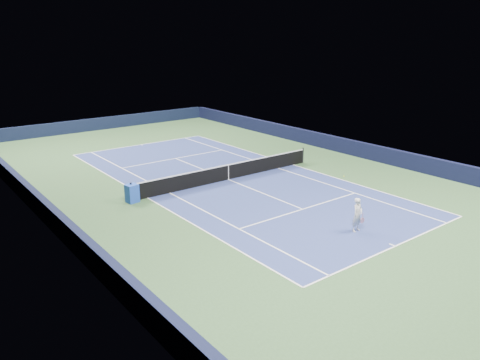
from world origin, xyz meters
TOP-DOWN VIEW (x-y plane):
  - ground at (0.00, 0.00)m, footprint 40.00×40.00m
  - wall_far at (0.00, 19.82)m, footprint 22.00×0.35m
  - wall_right at (10.82, 0.00)m, footprint 0.35×40.00m
  - wall_left at (-10.82, 0.00)m, footprint 0.35×40.00m
  - court_surface at (0.00, 0.00)m, footprint 10.97×23.77m
  - baseline_far at (0.00, 11.88)m, footprint 10.97×0.08m
  - baseline_near at (0.00, -11.88)m, footprint 10.97×0.08m
  - sideline_doubles_right at (5.49, 0.00)m, footprint 0.08×23.77m
  - sideline_doubles_left at (-5.49, 0.00)m, footprint 0.08×23.77m
  - sideline_singles_right at (4.12, 0.00)m, footprint 0.08×23.77m
  - sideline_singles_left at (-4.12, 0.00)m, footprint 0.08×23.77m
  - service_line_far at (0.00, 6.40)m, footprint 8.23×0.08m
  - service_line_near at (0.00, -6.40)m, footprint 8.23×0.08m
  - center_service_line at (0.00, 0.00)m, footprint 0.08×12.80m
  - center_mark_far at (0.00, 11.73)m, footprint 0.08×0.30m
  - center_mark_near at (0.00, -11.73)m, footprint 0.08×0.30m
  - tennis_net at (0.00, 0.00)m, footprint 12.90×0.10m
  - sponsor_cube at (-6.40, -0.07)m, footprint 0.66×0.62m
  - tennis_player at (-0.03, -9.84)m, footprint 0.76×1.25m

SIDE VIEW (x-z plane):
  - ground at x=0.00m, z-range 0.00..0.00m
  - court_surface at x=0.00m, z-range 0.00..0.01m
  - baseline_far at x=0.00m, z-range 0.01..0.01m
  - baseline_near at x=0.00m, z-range 0.01..0.01m
  - sideline_doubles_right at x=5.49m, z-range 0.01..0.01m
  - sideline_doubles_left at x=-5.49m, z-range 0.01..0.01m
  - sideline_singles_right at x=4.12m, z-range 0.01..0.01m
  - sideline_singles_left at x=-4.12m, z-range 0.01..0.01m
  - service_line_far at x=0.00m, z-range 0.01..0.01m
  - service_line_near at x=0.00m, z-range 0.01..0.01m
  - center_service_line at x=0.00m, z-range 0.01..0.01m
  - center_mark_far at x=0.00m, z-range 0.01..0.01m
  - center_mark_near at x=0.00m, z-range 0.01..0.01m
  - sponsor_cube at x=-6.40m, z-range 0.00..0.98m
  - tennis_net at x=0.00m, z-range -0.03..1.04m
  - wall_far at x=0.00m, z-range 0.00..1.10m
  - wall_right at x=10.82m, z-range 0.00..1.10m
  - wall_left at x=-10.82m, z-range 0.00..1.10m
  - tennis_player at x=-0.03m, z-range -0.39..1.98m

